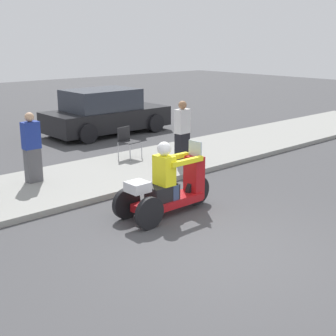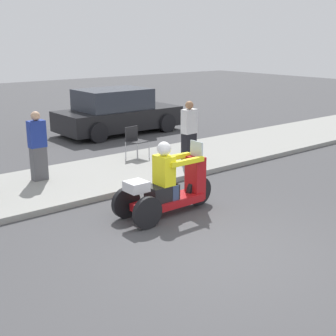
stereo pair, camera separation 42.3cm
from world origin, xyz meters
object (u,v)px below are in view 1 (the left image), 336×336
(spectator_mid_group, at_px, (32,149))
(parked_car_lot_right, at_px, (105,113))
(spectator_near_curb, at_px, (182,133))
(motorcycle_trike, at_px, (168,188))
(folding_chair_curbside, at_px, (127,139))

(spectator_mid_group, relative_size, parked_car_lot_right, 0.36)
(spectator_mid_group, height_order, parked_car_lot_right, spectator_mid_group)
(spectator_near_curb, xyz_separation_m, parked_car_lot_right, (1.03, 4.94, -0.16))
(spectator_near_curb, bearing_deg, motorcycle_trike, -137.96)
(spectator_mid_group, relative_size, spectator_near_curb, 0.98)
(motorcycle_trike, bearing_deg, spectator_mid_group, 109.07)
(folding_chair_curbside, bearing_deg, spectator_near_curb, -60.89)
(spectator_near_curb, height_order, folding_chair_curbside, spectator_near_curb)
(parked_car_lot_right, bearing_deg, spectator_mid_group, -139.52)
(spectator_mid_group, height_order, folding_chair_curbside, spectator_mid_group)
(motorcycle_trike, height_order, folding_chair_curbside, motorcycle_trike)
(motorcycle_trike, bearing_deg, folding_chair_curbside, 64.11)
(spectator_mid_group, relative_size, folding_chair_curbside, 1.89)
(motorcycle_trike, xyz_separation_m, spectator_mid_group, (-1.12, 3.23, 0.36))
(spectator_near_curb, xyz_separation_m, folding_chair_curbside, (-0.74, 1.34, -0.26))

